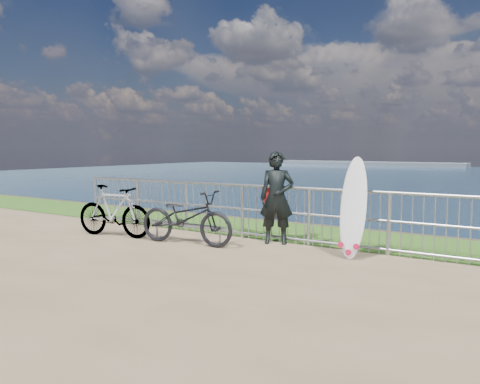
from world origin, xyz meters
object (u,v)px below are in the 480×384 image
Objects in this scene: surfboard at (353,211)px; surfer at (277,198)px; bicycle_near at (186,217)px; bicycle_far at (114,211)px.

surfer is at bearing 167.49° from surfboard.
surfer is 1.70m from surfboard.
surfboard is at bearing -85.08° from bicycle_near.
surfer is at bearing -78.25° from bicycle_far.
surfer is at bearing -61.80° from bicycle_near.
bicycle_near is at bearing -168.27° from surfboard.
surfer reaches higher than surfboard.
bicycle_near is (-1.44, -1.01, -0.37)m from surfer.
bicycle_far is (-3.22, -1.22, -0.35)m from surfer.
bicycle_far is at bearing 176.83° from surfer.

